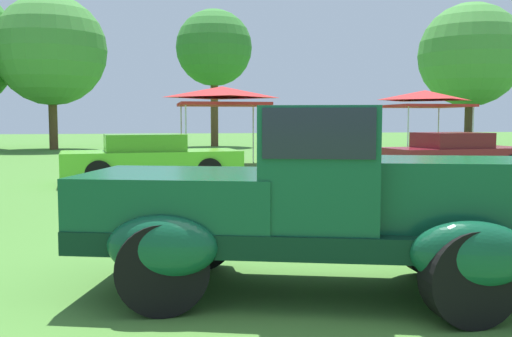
{
  "coord_description": "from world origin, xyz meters",
  "views": [
    {
      "loc": [
        -1.23,
        -4.78,
        1.59
      ],
      "look_at": [
        0.33,
        3.6,
        0.85
      ],
      "focal_mm": 40.11,
      "sensor_mm": 36.0,
      "label": 1
    }
  ],
  "objects_px": {
    "show_car_lime": "(150,159)",
    "show_car_burgundy": "(456,155)",
    "canopy_tent_center_field": "(425,98)",
    "feature_pickup_truck": "(310,200)",
    "canopy_tent_left_field": "(222,95)"
  },
  "relations": [
    {
      "from": "show_car_lime",
      "to": "canopy_tent_left_field",
      "type": "height_order",
      "value": "canopy_tent_left_field"
    },
    {
      "from": "show_car_lime",
      "to": "canopy_tent_center_field",
      "type": "bearing_deg",
      "value": 30.21
    },
    {
      "from": "show_car_burgundy",
      "to": "canopy_tent_left_field",
      "type": "relative_size",
      "value": 1.44
    },
    {
      "from": "feature_pickup_truck",
      "to": "canopy_tent_left_field",
      "type": "relative_size",
      "value": 1.46
    },
    {
      "from": "show_car_lime",
      "to": "canopy_tent_left_field",
      "type": "bearing_deg",
      "value": 63.76
    },
    {
      "from": "feature_pickup_truck",
      "to": "canopy_tent_center_field",
      "type": "xyz_separation_m",
      "value": [
        9.11,
        15.73,
        1.56
      ]
    },
    {
      "from": "feature_pickup_truck",
      "to": "show_car_burgundy",
      "type": "bearing_deg",
      "value": 54.15
    },
    {
      "from": "canopy_tent_center_field",
      "to": "feature_pickup_truck",
      "type": "bearing_deg",
      "value": -120.08
    },
    {
      "from": "feature_pickup_truck",
      "to": "canopy_tent_left_field",
      "type": "bearing_deg",
      "value": 85.9
    },
    {
      "from": "show_car_lime",
      "to": "show_car_burgundy",
      "type": "height_order",
      "value": "same"
    },
    {
      "from": "canopy_tent_center_field",
      "to": "show_car_burgundy",
      "type": "bearing_deg",
      "value": -109.24
    },
    {
      "from": "show_car_lime",
      "to": "feature_pickup_truck",
      "type": "bearing_deg",
      "value": -81.65
    },
    {
      "from": "feature_pickup_truck",
      "to": "show_car_lime",
      "type": "xyz_separation_m",
      "value": [
        -1.41,
        9.61,
        -0.26
      ]
    },
    {
      "from": "show_car_burgundy",
      "to": "canopy_tent_left_field",
      "type": "distance_m",
      "value": 7.92
    },
    {
      "from": "show_car_lime",
      "to": "canopy_tent_center_field",
      "type": "distance_m",
      "value": 12.31
    }
  ]
}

